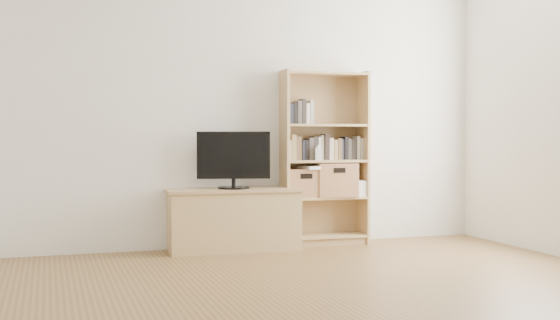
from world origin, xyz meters
name	(u,v)px	position (x,y,z in m)	size (l,w,h in m)	color
floor	(372,310)	(0.00, 0.00, 0.00)	(4.50, 5.00, 0.01)	brown
back_wall	(252,103)	(0.00, 2.50, 1.30)	(4.50, 0.02, 2.60)	silver
tv_stand	(234,221)	(-0.23, 2.29, 0.26)	(1.13, 0.42, 0.52)	tan
bookshelf	(324,158)	(0.66, 2.36, 0.80)	(0.80, 0.28, 1.60)	tan
television	(234,160)	(-0.23, 2.29, 0.79)	(0.64, 0.05, 0.50)	black
books_row_mid	(324,149)	(0.66, 2.38, 0.88)	(0.74, 0.14, 0.20)	beige
books_row_upper	(306,113)	(0.48, 2.38, 1.22)	(0.40, 0.15, 0.21)	beige
baby_monitor	(318,154)	(0.56, 2.27, 0.84)	(0.06, 0.04, 0.11)	white
basket_left	(303,183)	(0.44, 2.36, 0.57)	(0.31, 0.26, 0.26)	#A07248
basket_right	(334,180)	(0.75, 2.35, 0.60)	(0.37, 0.31, 0.31)	#A07248
laptop	(320,167)	(0.60, 2.34, 0.72)	(0.35, 0.24, 0.03)	silver
magazine_stack	(352,189)	(0.93, 2.34, 0.51)	(0.18, 0.26, 0.12)	beige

